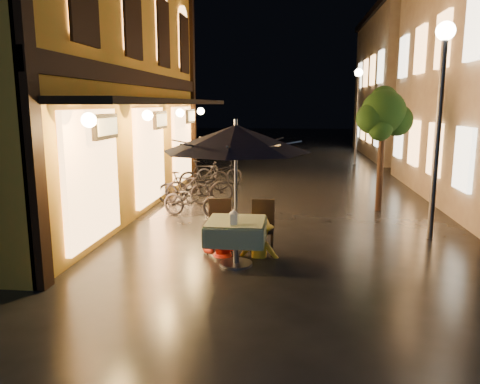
# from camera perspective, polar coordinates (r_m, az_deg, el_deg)

# --- Properties ---
(ground) EXTENTS (90.00, 90.00, 0.00)m
(ground) POSITION_cam_1_polar(r_m,az_deg,el_deg) (8.05, 4.82, -8.94)
(ground) COLOR black
(ground) RESTS_ON ground
(west_building) EXTENTS (5.90, 11.40, 7.40)m
(west_building) POSITION_cam_1_polar(r_m,az_deg,el_deg) (13.04, -21.21, 14.45)
(west_building) COLOR gold
(west_building) RESTS_ON ground
(east_building_far) EXTENTS (7.30, 10.30, 7.30)m
(east_building_far) POSITION_cam_1_polar(r_m,az_deg,el_deg) (26.62, 22.91, 11.95)
(east_building_far) COLOR tan
(east_building_far) RESTS_ON ground
(street_tree) EXTENTS (1.43, 1.20, 3.15)m
(street_tree) POSITION_cam_1_polar(r_m,az_deg,el_deg) (12.30, 17.12, 8.94)
(street_tree) COLOR black
(street_tree) RESTS_ON ground
(streetlamp_near) EXTENTS (0.36, 0.36, 4.23)m
(streetlamp_near) POSITION_cam_1_polar(r_m,az_deg,el_deg) (9.98, 23.29, 11.10)
(streetlamp_near) COLOR #59595E
(streetlamp_near) RESTS_ON ground
(streetlamp_far) EXTENTS (0.36, 0.36, 4.23)m
(streetlamp_far) POSITION_cam_1_polar(r_m,az_deg,el_deg) (21.76, 14.15, 10.96)
(streetlamp_far) COLOR #59595E
(streetlamp_far) RESTS_ON ground
(cafe_table) EXTENTS (0.99, 0.99, 0.78)m
(cafe_table) POSITION_cam_1_polar(r_m,az_deg,el_deg) (7.89, -0.49, -4.83)
(cafe_table) COLOR #59595E
(cafe_table) RESTS_ON ground
(patio_umbrella) EXTENTS (2.43, 2.43, 2.46)m
(patio_umbrella) POSITION_cam_1_polar(r_m,az_deg,el_deg) (7.62, -0.51, 6.55)
(patio_umbrella) COLOR #59595E
(patio_umbrella) RESTS_ON ground
(cafe_chair_left) EXTENTS (0.42, 0.42, 0.97)m
(cafe_chair_left) POSITION_cam_1_polar(r_m,az_deg,el_deg) (8.66, -2.53, -3.76)
(cafe_chair_left) COLOR black
(cafe_chair_left) RESTS_ON ground
(cafe_chair_right) EXTENTS (0.42, 0.42, 0.97)m
(cafe_chair_right) POSITION_cam_1_polar(r_m,az_deg,el_deg) (8.57, 2.77, -3.91)
(cafe_chair_right) COLOR black
(cafe_chair_right) RESTS_ON ground
(table_lantern) EXTENTS (0.16, 0.16, 0.25)m
(table_lantern) POSITION_cam_1_polar(r_m,az_deg,el_deg) (7.54, -0.75, -2.97)
(table_lantern) COLOR white
(table_lantern) RESTS_ON cafe_table
(person_orange) EXTENTS (0.72, 0.56, 1.47)m
(person_orange) POSITION_cam_1_polar(r_m,az_deg,el_deg) (8.42, -2.41, -2.78)
(person_orange) COLOR red
(person_orange) RESTS_ON ground
(person_yellow) EXTENTS (0.95, 0.61, 1.40)m
(person_yellow) POSITION_cam_1_polar(r_m,az_deg,el_deg) (8.32, 2.42, -3.21)
(person_yellow) COLOR gold
(person_yellow) RESTS_ON ground
(bicycle_0) EXTENTS (1.70, 0.96, 0.84)m
(bicycle_0) POSITION_cam_1_polar(r_m,az_deg,el_deg) (11.33, -5.72, -0.95)
(bicycle_0) COLOR #222228
(bicycle_0) RESTS_ON ground
(bicycle_1) EXTENTS (1.50, 0.44, 0.90)m
(bicycle_1) POSITION_cam_1_polar(r_m,az_deg,el_deg) (12.78, -6.83, 0.48)
(bicycle_1) COLOR black
(bicycle_1) RESTS_ON ground
(bicycle_2) EXTENTS (1.95, 0.96, 0.98)m
(bicycle_2) POSITION_cam_1_polar(r_m,az_deg,el_deg) (12.84, -5.00, 0.75)
(bicycle_2) COLOR black
(bicycle_2) RESTS_ON ground
(bicycle_3) EXTENTS (1.66, 0.75, 0.96)m
(bicycle_3) POSITION_cam_1_polar(r_m,az_deg,el_deg) (14.74, -4.37, 2.01)
(bicycle_3) COLOR black
(bicycle_3) RESTS_ON ground
(bicycle_4) EXTENTS (1.59, 0.65, 0.82)m
(bicycle_4) POSITION_cam_1_polar(r_m,az_deg,el_deg) (16.03, -2.53, 2.48)
(bicycle_4) COLOR black
(bicycle_4) RESTS_ON ground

